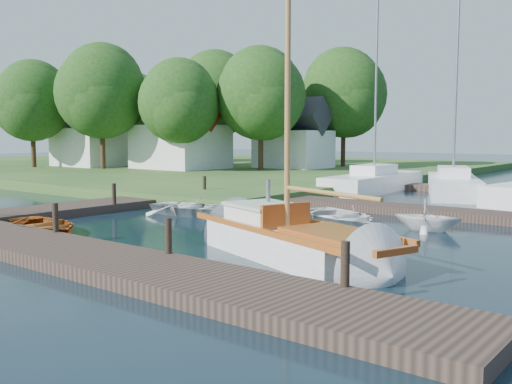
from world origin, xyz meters
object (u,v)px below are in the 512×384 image
Objects in this scene: dinghy at (42,222)px; marina_boat_1 at (453,183)px; mooring_post_3 at (345,264)px; tender_a at (192,205)px; mooring_post_4 at (114,194)px; mooring_post_5 at (204,185)px; tree_4 at (216,94)px; sailboat at (296,244)px; tree_3 at (261,94)px; mooring_post_1 at (55,218)px; house_c at (293,140)px; tree_0 at (32,101)px; tree_5 at (136,108)px; tree_1 at (102,92)px; tree_6 at (58,106)px; tree_7 at (344,94)px; tender_c at (339,214)px; house_b at (93,138)px; tree_2 at (180,102)px; tender_d at (428,213)px; mooring_post_2 at (168,236)px; marina_boat_0 at (374,181)px; house_a at (180,135)px.

dinghy is 19.60m from marina_boat_1.
mooring_post_3 reaches higher than tender_a.
mooring_post_4 reaches higher than dinghy.
tree_4 is at bearing 131.34° from mooring_post_5.
sailboat is 1.12× the size of tree_3.
mooring_post_4 is at bearing 34.77° from dinghy.
mooring_post_5 is at bearing 116.96° from marina_boat_1.
mooring_post_1 is 29.22m from house_c.
tree_0 reaches higher than tree_5.
mooring_post_5 is at bearing -33.20° from tree_5.
mooring_post_5 is 0.23× the size of tender_a.
tree_5 is (-36.00, 25.05, 4.72)m from mooring_post_3.
tree_1 is 1.09× the size of tree_6.
tree_7 is at bearing 106.16° from mooring_post_1.
sailboat is 31.45m from tree_1.
sailboat is 8.23m from dinghy.
house_c is 0.57× the size of tree_1.
tree_5 reaches higher than tender_c.
tree_3 is 1.08× the size of tree_5.
mooring_post_3 is 0.14× the size of house_b.
dinghy is 23.17m from tree_2.
tree_1 is 1.05× the size of tree_3.
tender_d is at bearing -35.64° from tree_4.
mooring_post_2 is at bearing -38.49° from tree_5.
tree_4 is (-19.00, 27.05, 5.67)m from mooring_post_1.
mooring_post_5 is 23.40m from tree_4.
tree_0 is (-31.50, 15.05, 4.83)m from mooring_post_2.
tender_c is at bearing 58.06° from mooring_post_1.
house_b is at bearing 154.02° from tree_1.
tree_2 is (-13.22, 18.39, 4.91)m from dinghy.
tree_5 is at bearing 74.43° from marina_boat_0.
mooring_post_4 is 10.58m from sailboat.
tender_d is 23.95m from tree_3.
tree_2 is (-21.26, 16.60, 4.91)m from sailboat.
dinghy is at bearing -44.04° from tree_5.
mooring_post_3 is 39.32m from tree_0.
marina_boat_0 is (-4.48, 18.69, -0.14)m from mooring_post_2.
tree_1 is 1.18× the size of tree_2.
marina_boat_0 reaches higher than tree_5.
mooring_post_5 is at bearing 21.05° from dinghy.
house_a is 1.09× the size of house_b.
house_b is 0.63× the size of tree_1.
mooring_post_1 is 1.00× the size of mooring_post_2.
house_b is (-8.00, -2.00, -0.19)m from house_a.
marina_boat_0 is at bearing 4.47° from tree_1.
house_c is at bearing 50.65° from marina_boat_0.
tree_7 is at bearing 21.80° from tree_4.
tree_1 reaches higher than tender_a.
tree_1 is at bearing -135.34° from house_a.
dinghy is 28.00m from house_c.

